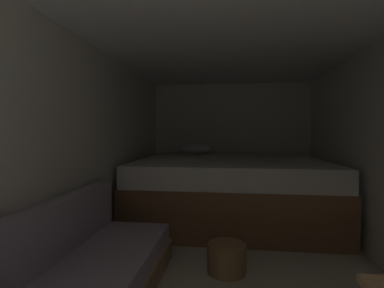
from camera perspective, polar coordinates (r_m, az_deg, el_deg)
name	(u,v)px	position (r m, az deg, el deg)	size (l,w,h in m)	color
ground_plane	(232,280)	(2.57, 7.80, -24.99)	(7.24, 7.24, 0.00)	beige
wall_back	(231,143)	(4.93, 7.62, 0.20)	(2.68, 0.05, 1.99)	silver
wall_left	(75,154)	(2.63, -22.03, -1.91)	(0.05, 5.24, 1.99)	silver
ceiling_slab	(233,24)	(2.43, 8.10, 22.32)	(2.68, 5.24, 0.05)	white
bed	(231,190)	(3.96, 7.59, -8.88)	(2.46, 1.95, 0.99)	brown
wicker_basket	(227,258)	(2.64, 6.85, -21.38)	(0.33, 0.33, 0.24)	olive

